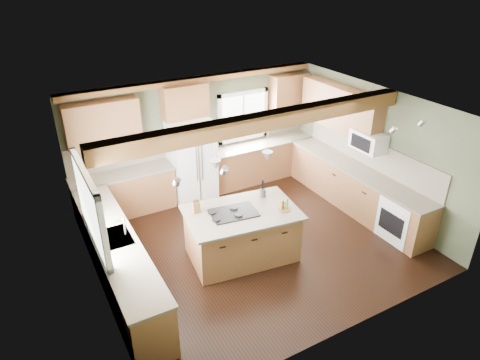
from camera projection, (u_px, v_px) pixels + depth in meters
floor at (254, 241)px, 8.08m from camera, size 5.60×5.60×0.00m
ceiling at (256, 109)px, 6.87m from camera, size 5.60×5.60×0.00m
wall_back at (197, 135)px, 9.41m from camera, size 5.60×0.00×5.60m
wall_left at (91, 223)px, 6.27m from camera, size 0.00×5.00×5.00m
wall_right at (373, 150)px, 8.68m from camera, size 0.00×5.00×5.00m
ceiling_beam at (264, 121)px, 6.74m from camera, size 5.55×0.26×0.26m
soffit_trim at (196, 80)px, 8.76m from camera, size 5.55×0.20×0.10m
backsplash_back at (197, 139)px, 9.44m from camera, size 5.58×0.03×0.58m
backsplash_right at (370, 153)px, 8.76m from camera, size 0.03×3.70×0.58m
base_cab_back_left at (125, 194)px, 8.81m from camera, size 2.02×0.60×0.88m
counter_back_left at (122, 174)px, 8.59m from camera, size 2.06×0.64×0.04m
base_cab_back_right at (260, 161)px, 10.22m from camera, size 2.62×0.60×0.88m
counter_back_right at (261, 143)px, 10.01m from camera, size 2.66×0.64×0.04m
base_cab_left at (118, 262)px, 6.83m from camera, size 0.60×3.70×0.88m
counter_left at (114, 238)px, 6.62m from camera, size 0.64×3.74×0.04m
base_cab_right at (355, 189)px, 8.99m from camera, size 0.60×3.70×0.88m
counter_right at (358, 169)px, 8.78m from camera, size 0.64×3.74×0.04m
upper_cab_back_left at (103, 124)px, 8.12m from camera, size 1.40×0.35×0.90m
upper_cab_over_fridge at (185, 101)px, 8.76m from camera, size 0.96×0.35×0.70m
upper_cab_right at (340, 108)px, 9.00m from camera, size 0.35×2.20×0.90m
upper_cab_back_corner at (289, 94)px, 9.97m from camera, size 0.90×0.35×0.90m
window_left at (89, 207)px, 6.20m from camera, size 0.04×1.60×1.05m
window_back at (243, 116)px, 9.78m from camera, size 1.10×0.04×1.00m
sink at (114, 238)px, 6.62m from camera, size 0.50×0.65×0.03m
faucet at (125, 227)px, 6.63m from camera, size 0.02×0.02×0.28m
dishwasher at (144, 315)px, 5.83m from camera, size 0.60×0.60×0.84m
oven at (403, 219)px, 7.98m from camera, size 0.60×0.72×0.84m
microwave at (368, 141)px, 8.43m from camera, size 0.40×0.70×0.38m
pendant_left at (215, 165)px, 6.70m from camera, size 0.18×0.18×0.16m
pendant_right at (267, 156)px, 6.99m from camera, size 0.18×0.18×0.16m
refrigerator at (192, 160)px, 9.17m from camera, size 0.90×0.74×1.80m
island at (242, 235)px, 7.51m from camera, size 1.92×1.32×0.88m
island_top at (242, 212)px, 7.29m from camera, size 2.06×1.46×0.04m
cooktop at (234, 213)px, 7.23m from camera, size 0.84×0.62×0.02m
knife_block at (196, 207)px, 7.21m from camera, size 0.13×0.10×0.20m
utensil_crock at (263, 193)px, 7.71m from camera, size 0.14×0.14×0.15m
bottle_tray at (285, 205)px, 7.29m from camera, size 0.25×0.25×0.20m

